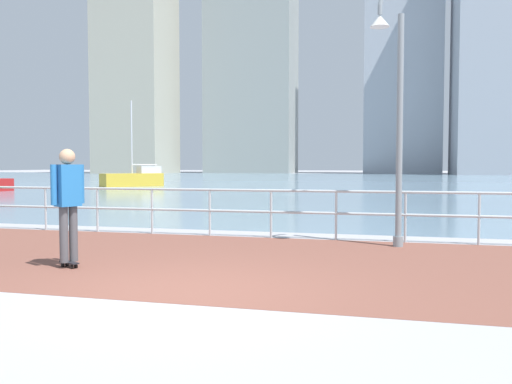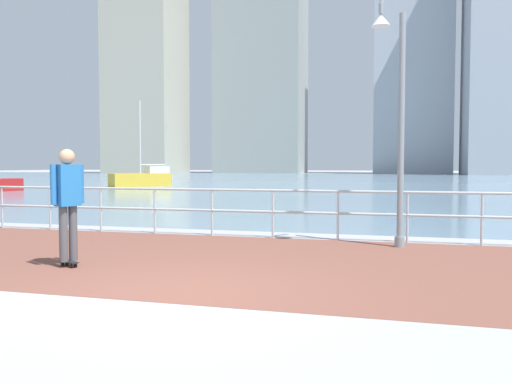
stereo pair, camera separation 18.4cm
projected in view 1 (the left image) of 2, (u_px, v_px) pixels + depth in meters
The scene contains 11 objects.
ground at pixel (360, 184), 45.26m from camera, with size 220.00×220.00×0.00m, color #9E9EA3.
brick_paving at pixel (234, 260), 8.75m from camera, with size 28.00×5.61×0.01m, color brown.
harbor_water at pixel (365, 180), 55.04m from camera, with size 180.00×88.00×0.00m, color #6B899E.
waterfront_railing at pixel (271, 204), 11.43m from camera, with size 25.25×0.06×1.06m.
lamppost at pixel (394, 101), 10.01m from camera, with size 0.66×0.66×5.03m.
skateboarder at pixel (68, 196), 8.09m from camera, with size 0.41×0.53×1.82m.
sailboat_white at pixel (134, 178), 39.28m from camera, with size 3.90×4.39×6.33m.
tower_concrete at pixel (252, 66), 105.37m from camera, with size 17.09×10.66×44.46m.
tower_beige at pixel (508, 34), 86.38m from camera, with size 16.53×13.84×47.65m.
tower_brick at pixel (136, 62), 101.43m from camera, with size 13.11×11.90×44.23m.
tower_steel at pixel (403, 52), 97.99m from camera, with size 13.69×10.21×46.65m.
Camera 1 is at (2.48, -6.03, 1.58)m, focal length 37.14 mm.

